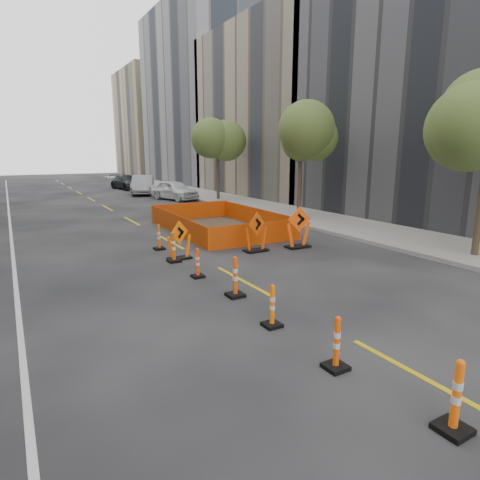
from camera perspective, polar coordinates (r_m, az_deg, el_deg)
ground_plane at (r=8.91m, az=13.67°, el=-12.58°), size 140.00×140.00×0.00m
sidewalk_right at (r=23.34m, az=9.48°, el=3.29°), size 4.00×90.00×0.15m
bld_right_c at (r=37.41m, az=7.82°, el=17.36°), size 12.00×16.00×14.00m
bld_right_d at (r=51.64m, az=-3.95°, el=19.39°), size 12.00×18.00×20.00m
bld_right_e at (r=68.37m, az=-11.01°, el=15.81°), size 12.00×14.00×16.00m
tree_r_b at (r=22.69m, az=8.69°, el=14.34°), size 2.80×2.80×5.95m
tree_r_c at (r=31.14m, az=-3.20°, el=13.91°), size 2.80×2.80×5.95m
channelizer_1 at (r=6.40m, az=28.44°, el=-18.96°), size 0.42×0.42×1.07m
channelizer_2 at (r=7.33m, az=13.60°, el=-14.03°), size 0.39×0.39×0.98m
channelizer_3 at (r=8.76m, az=4.61°, el=-9.28°), size 0.38×0.38×0.96m
channelizer_4 at (r=10.44m, az=-0.69°, el=-5.23°), size 0.43×0.43×1.09m
channelizer_5 at (r=12.11m, az=-6.05°, el=-3.23°), size 0.36×0.36×0.92m
channelizer_6 at (r=13.90m, az=-9.42°, el=-0.99°), size 0.42×0.42×1.06m
channelizer_7 at (r=15.80m, az=-11.47°, el=0.46°), size 0.40×0.40×1.01m
chevron_sign_left at (r=14.20m, az=-8.65°, el=0.01°), size 1.07×0.87×1.39m
chevron_sign_center at (r=15.14m, az=2.31°, el=1.19°), size 1.17×0.92×1.53m
chevron_sign_right at (r=15.89m, az=8.31°, el=1.79°), size 1.19×0.84×1.63m
safety_fence at (r=19.44m, az=-3.12°, el=2.78°), size 4.53×7.48×0.92m
parked_car_near at (r=32.28m, az=-9.33°, el=7.03°), size 3.00×4.84×1.54m
parked_car_mid at (r=37.08m, az=-13.64°, el=7.63°), size 3.43×5.37×1.67m
parked_car_far at (r=42.46m, az=-15.75°, el=7.91°), size 2.82×5.16×1.42m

